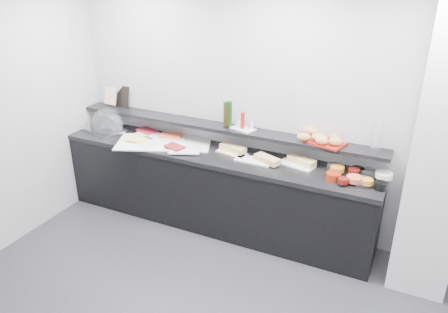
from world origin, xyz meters
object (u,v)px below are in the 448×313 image
at_px(cloche_base, 104,130).
at_px(framed_print, 123,96).
at_px(carafe, 377,136).
at_px(sandwich_plate_mid, 254,161).
at_px(bread_tray, 326,143).
at_px(condiment_tray, 243,129).

bearing_deg(cloche_base, framed_print, 90.32).
bearing_deg(carafe, sandwich_plate_mid, -168.83).
xyz_separation_m(sandwich_plate_mid, bread_tray, (0.68, 0.19, 0.25)).
height_order(sandwich_plate_mid, carafe, carafe).
distance_m(cloche_base, carafe, 3.16).
bearing_deg(condiment_tray, sandwich_plate_mid, -25.59).
xyz_separation_m(cloche_base, bread_tray, (2.66, 0.19, 0.24)).
bearing_deg(carafe, condiment_tray, -179.18).
xyz_separation_m(sandwich_plate_mid, carafe, (1.15, 0.23, 0.39)).
bearing_deg(sandwich_plate_mid, condiment_tray, 137.56).
relative_size(bread_tray, carafe, 1.22).
bearing_deg(sandwich_plate_mid, bread_tray, 16.95).
relative_size(condiment_tray, carafe, 0.86).
height_order(sandwich_plate_mid, condiment_tray, condiment_tray).
relative_size(cloche_base, condiment_tray, 2.00).
distance_m(bread_tray, carafe, 0.49).
relative_size(cloche_base, carafe, 1.71).
bearing_deg(bread_tray, framed_print, -167.60).
distance_m(sandwich_plate_mid, carafe, 1.23).
bearing_deg(bread_tray, sandwich_plate_mid, -149.22).
relative_size(cloche_base, sandwich_plate_mid, 1.31).
bearing_deg(bread_tray, cloche_base, -161.16).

